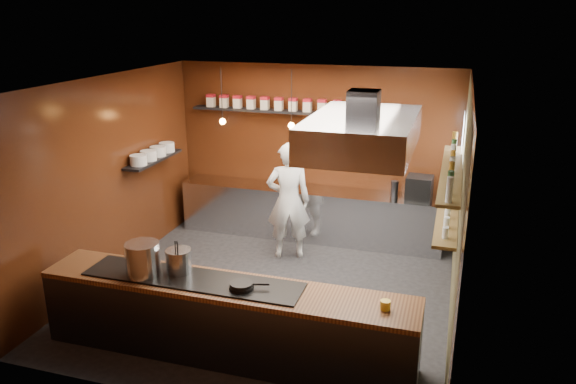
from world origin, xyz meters
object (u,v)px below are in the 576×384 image
at_px(extractor_hood, 362,132).
at_px(stockpot_large, 143,259).
at_px(stockpot_small, 179,261).
at_px(espresso_machine, 419,188).
at_px(chef, 288,201).

relative_size(extractor_hood, stockpot_large, 4.97).
bearing_deg(stockpot_small, espresso_machine, 55.59).
relative_size(extractor_hood, chef, 1.04).
xyz_separation_m(extractor_hood, espresso_machine, (0.56, 2.51, -1.40)).
bearing_deg(stockpot_large, chef, 73.77).
xyz_separation_m(stockpot_large, chef, (0.86, 2.95, -0.18)).
xyz_separation_m(extractor_hood, stockpot_small, (-1.91, -1.10, -1.42)).
bearing_deg(stockpot_small, stockpot_large, -154.64).
xyz_separation_m(extractor_hood, chef, (-1.42, 1.68, -1.55)).
height_order(stockpot_large, chef, chef).
distance_m(stockpot_large, espresso_machine, 4.73).
bearing_deg(espresso_machine, stockpot_large, -123.00).
height_order(stockpot_small, espresso_machine, espresso_machine).
bearing_deg(chef, stockpot_small, 60.89).
bearing_deg(extractor_hood, espresso_machine, 77.46).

